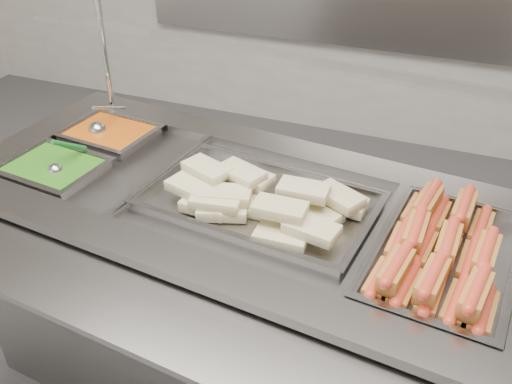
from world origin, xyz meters
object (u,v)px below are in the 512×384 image
at_px(steam_counter, 243,301).
at_px(serving_spoon, 58,166).
at_px(pan_hotdogs, 443,265).
at_px(sneeze_guard, 275,59).
at_px(pan_wraps, 259,206).
at_px(ladle, 98,129).

relative_size(steam_counter, serving_spoon, 10.91).
bearing_deg(steam_counter, pan_hotdogs, -6.18).
bearing_deg(sneeze_guard, steam_counter, -96.18).
xyz_separation_m(sneeze_guard, pan_wraps, (0.03, -0.21, -0.36)).
relative_size(steam_counter, ladle, 9.78).
relative_size(sneeze_guard, serving_spoon, 9.31).
distance_m(steam_counter, ladle, 0.77).
relative_size(sneeze_guard, pan_hotdogs, 2.87).
bearing_deg(pan_wraps, sneeze_guard, 99.16).
xyz_separation_m(sneeze_guard, pan_hotdogs, (0.55, -0.26, -0.38)).
distance_m(steam_counter, serving_spoon, 0.72).
bearing_deg(pan_wraps, pan_hotdogs, -6.18).
relative_size(ladle, serving_spoon, 1.12).
xyz_separation_m(pan_hotdogs, ladle, (-1.19, 0.25, 0.05)).
bearing_deg(pan_hotdogs, serving_spoon, -179.29).
distance_m(pan_hotdogs, pan_wraps, 0.52).
xyz_separation_m(steam_counter, sneeze_guard, (0.02, 0.20, 0.75)).
relative_size(pan_hotdogs, pan_wraps, 0.81).
height_order(sneeze_guard, pan_wraps, sneeze_guard).
xyz_separation_m(steam_counter, ladle, (-0.62, 0.19, 0.42)).
height_order(steam_counter, pan_hotdogs, pan_hotdogs).
bearing_deg(pan_hotdogs, pan_wraps, 173.82).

